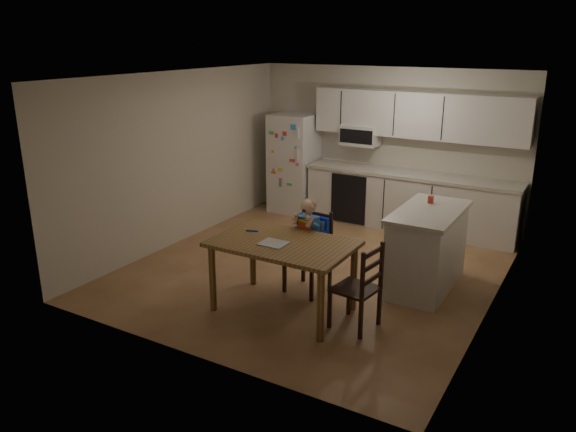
{
  "coord_description": "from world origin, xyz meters",
  "views": [
    {
      "loc": [
        3.18,
        -6.15,
        2.95
      ],
      "look_at": [
        -0.05,
        -0.63,
        0.9
      ],
      "focal_mm": 35.0,
      "sensor_mm": 36.0,
      "label": 1
    }
  ],
  "objects_px": {
    "refrigerator": "(294,163)",
    "chair_side": "(364,282)",
    "red_cup": "(431,199)",
    "chair_booster": "(310,235)",
    "kitchen_island": "(427,249)",
    "dining_table": "(283,251)"
  },
  "relations": [
    {
      "from": "refrigerator",
      "to": "chair_booster",
      "type": "height_order",
      "value": "refrigerator"
    },
    {
      "from": "chair_booster",
      "to": "chair_side",
      "type": "relative_size",
      "value": 1.22
    },
    {
      "from": "refrigerator",
      "to": "dining_table",
      "type": "relative_size",
      "value": 1.12
    },
    {
      "from": "chair_booster",
      "to": "chair_side",
      "type": "bearing_deg",
      "value": -25.35
    },
    {
      "from": "red_cup",
      "to": "chair_booster",
      "type": "xyz_separation_m",
      "value": [
        -1.11,
        -1.07,
        -0.34
      ]
    },
    {
      "from": "kitchen_island",
      "to": "red_cup",
      "type": "xyz_separation_m",
      "value": [
        -0.08,
        0.28,
        0.54
      ]
    },
    {
      "from": "kitchen_island",
      "to": "red_cup",
      "type": "relative_size",
      "value": 14.62
    },
    {
      "from": "red_cup",
      "to": "chair_side",
      "type": "xyz_separation_m",
      "value": [
        -0.17,
        -1.65,
        -0.5
      ]
    },
    {
      "from": "dining_table",
      "to": "chair_booster",
      "type": "relative_size",
      "value": 1.31
    },
    {
      "from": "kitchen_island",
      "to": "dining_table",
      "type": "relative_size",
      "value": 0.88
    },
    {
      "from": "chair_side",
      "to": "kitchen_island",
      "type": "bearing_deg",
      "value": 177.59
    },
    {
      "from": "chair_side",
      "to": "dining_table",
      "type": "bearing_deg",
      "value": -79.91
    },
    {
      "from": "red_cup",
      "to": "chair_booster",
      "type": "bearing_deg",
      "value": -136.05
    },
    {
      "from": "refrigerator",
      "to": "chair_side",
      "type": "height_order",
      "value": "refrigerator"
    },
    {
      "from": "kitchen_island",
      "to": "chair_side",
      "type": "relative_size",
      "value": 1.42
    },
    {
      "from": "kitchen_island",
      "to": "dining_table",
      "type": "xyz_separation_m",
      "value": [
        -1.19,
        -1.4,
        0.21
      ]
    },
    {
      "from": "refrigerator",
      "to": "chair_booster",
      "type": "bearing_deg",
      "value": -57.02
    },
    {
      "from": "red_cup",
      "to": "dining_table",
      "type": "bearing_deg",
      "value": -123.43
    },
    {
      "from": "refrigerator",
      "to": "red_cup",
      "type": "distance_m",
      "value": 3.37
    },
    {
      "from": "red_cup",
      "to": "dining_table",
      "type": "height_order",
      "value": "red_cup"
    },
    {
      "from": "refrigerator",
      "to": "red_cup",
      "type": "relative_size",
      "value": 18.48
    },
    {
      "from": "chair_side",
      "to": "red_cup",
      "type": "bearing_deg",
      "value": -178.0
    }
  ]
}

